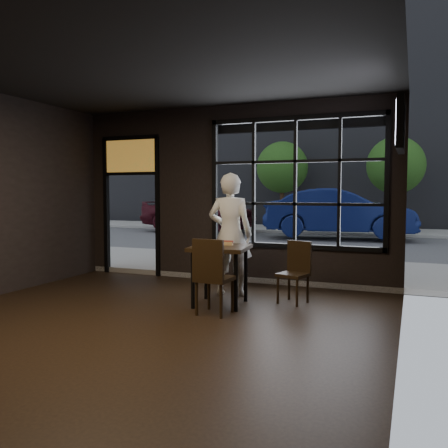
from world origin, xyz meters
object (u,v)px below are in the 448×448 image
at_px(man, 230,234).
at_px(navy_car, 339,212).
at_px(cafe_table, 220,275).
at_px(chair_near, 215,276).

relative_size(man, navy_car, 0.39).
bearing_deg(cafe_table, man, 92.27).
bearing_deg(navy_car, cafe_table, 171.08).
height_order(chair_near, man, man).
relative_size(chair_near, navy_car, 0.21).
distance_m(cafe_table, chair_near, 0.52).
height_order(cafe_table, navy_car, navy_car).
height_order(chair_near, navy_car, navy_car).
height_order(cafe_table, man, man).
relative_size(chair_near, man, 0.53).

